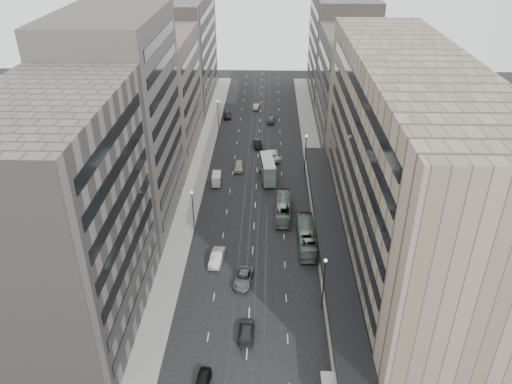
# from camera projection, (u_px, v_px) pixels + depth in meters

# --- Properties ---
(ground) EXTENTS (220.00, 220.00, 0.00)m
(ground) POSITION_uv_depth(u_px,v_px,m) (251.00, 283.00, 71.56)
(ground) COLOR black
(ground) RESTS_ON ground
(sidewalk_right) EXTENTS (4.00, 125.00, 0.15)m
(sidewalk_right) POSITION_uv_depth(u_px,v_px,m) (315.00, 167.00, 103.87)
(sidewalk_right) COLOR gray
(sidewalk_right) RESTS_ON ground
(sidewalk_left) EXTENTS (4.00, 125.00, 0.15)m
(sidewalk_left) POSITION_uv_depth(u_px,v_px,m) (200.00, 166.00, 104.45)
(sidewalk_left) COLOR gray
(sidewalk_left) RESTS_ON ground
(department_store) EXTENTS (19.20, 60.00, 30.00)m
(department_store) POSITION_uv_depth(u_px,v_px,m) (403.00, 167.00, 70.65)
(department_store) COLOR gray
(department_store) RESTS_ON ground
(building_right_mid) EXTENTS (15.00, 28.00, 24.00)m
(building_right_mid) POSITION_uv_depth(u_px,v_px,m) (356.00, 90.00, 110.40)
(building_right_mid) COLOR #4B4541
(building_right_mid) RESTS_ON ground
(building_right_far) EXTENTS (15.00, 32.00, 28.00)m
(building_right_far) POSITION_uv_depth(u_px,v_px,m) (341.00, 48.00, 135.52)
(building_right_far) COLOR #66605B
(building_right_far) RESTS_ON ground
(building_left_a) EXTENTS (15.00, 28.00, 30.00)m
(building_left_a) POSITION_uv_depth(u_px,v_px,m) (62.00, 224.00, 57.73)
(building_left_a) COLOR #66605B
(building_left_a) RESTS_ON ground
(building_left_b) EXTENTS (15.00, 26.00, 34.00)m
(building_left_b) POSITION_uv_depth(u_px,v_px,m) (121.00, 122.00, 80.25)
(building_left_b) COLOR #4B4541
(building_left_b) RESTS_ON ground
(building_left_c) EXTENTS (15.00, 28.00, 25.00)m
(building_left_c) POSITION_uv_depth(u_px,v_px,m) (158.00, 95.00, 105.96)
(building_left_c) COLOR #716258
(building_left_c) RESTS_ON ground
(building_left_d) EXTENTS (15.00, 38.00, 28.00)m
(building_left_d) POSITION_uv_depth(u_px,v_px,m) (181.00, 50.00, 133.95)
(building_left_d) COLOR #66605B
(building_left_d) RESTS_ON ground
(lamp_right_near) EXTENTS (0.44, 0.44, 8.32)m
(lamp_right_near) POSITION_uv_depth(u_px,v_px,m) (324.00, 278.00, 64.41)
(lamp_right_near) COLOR #262628
(lamp_right_near) RESTS_ON ground
(lamp_right_far) EXTENTS (0.44, 0.44, 8.32)m
(lamp_right_far) POSITION_uv_depth(u_px,v_px,m) (306.00, 149.00, 99.23)
(lamp_right_far) COLOR #262628
(lamp_right_far) RESTS_ON ground
(lamp_left_near) EXTENTS (0.44, 0.44, 8.32)m
(lamp_left_near) POSITION_uv_depth(u_px,v_px,m) (193.00, 208.00, 79.68)
(lamp_left_near) COLOR #262628
(lamp_left_near) RESTS_ON ground
(lamp_left_far) EXTENTS (0.44, 0.44, 8.32)m
(lamp_left_far) POSITION_uv_depth(u_px,v_px,m) (218.00, 113.00, 117.10)
(lamp_left_far) COLOR #262628
(lamp_left_far) RESTS_ON ground
(bus_near) EXTENTS (2.72, 11.20, 3.11)m
(bus_near) POSITION_uv_depth(u_px,v_px,m) (306.00, 237.00, 79.11)
(bus_near) COLOR gray
(bus_near) RESTS_ON ground
(bus_far) EXTENTS (2.87, 10.47, 2.89)m
(bus_far) POSITION_uv_depth(u_px,v_px,m) (283.00, 208.00, 86.96)
(bus_far) COLOR gray
(bus_far) RESTS_ON ground
(double_decker) EXTENTS (3.30, 8.42, 4.49)m
(double_decker) POSITION_uv_depth(u_px,v_px,m) (268.00, 169.00, 97.87)
(double_decker) COLOR slate
(double_decker) RESTS_ON ground
(panel_van) EXTENTS (1.90, 3.70, 2.30)m
(panel_van) POSITION_uv_depth(u_px,v_px,m) (217.00, 179.00, 96.76)
(panel_van) COLOR beige
(panel_van) RESTS_ON ground
(sedan_0) EXTENTS (1.89, 4.04, 1.34)m
(sedan_0) POSITION_uv_depth(u_px,v_px,m) (203.00, 382.00, 55.78)
(sedan_0) COLOR black
(sedan_0) RESTS_ON ground
(sedan_1) EXTENTS (2.30, 5.17, 1.65)m
(sedan_1) POSITION_uv_depth(u_px,v_px,m) (217.00, 258.00, 75.52)
(sedan_1) COLOR beige
(sedan_1) RESTS_ON ground
(sedan_2) EXTENTS (3.02, 5.51, 1.46)m
(sedan_2) POSITION_uv_depth(u_px,v_px,m) (243.00, 278.00, 71.45)
(sedan_2) COLOR slate
(sedan_2) RESTS_ON ground
(sedan_3) EXTENTS (2.12, 4.94, 1.42)m
(sedan_3) POSITION_uv_depth(u_px,v_px,m) (246.00, 331.00, 62.52)
(sedan_3) COLOR #27272A
(sedan_3) RESTS_ON ground
(sedan_4) EXTENTS (2.04, 4.80, 1.62)m
(sedan_4) POSITION_uv_depth(u_px,v_px,m) (239.00, 166.00, 102.55)
(sedan_4) COLOR #B1A893
(sedan_4) RESTS_ON ground
(sedan_5) EXTENTS (2.16, 4.74, 1.51)m
(sedan_5) POSITION_uv_depth(u_px,v_px,m) (258.00, 144.00, 112.52)
(sedan_5) COLOR black
(sedan_5) RESTS_ON ground
(sedan_6) EXTENTS (3.68, 6.52, 1.72)m
(sedan_6) POSITION_uv_depth(u_px,v_px,m) (272.00, 155.00, 107.15)
(sedan_6) COLOR white
(sedan_6) RESTS_ON ground
(sedan_7) EXTENTS (2.27, 4.74, 1.33)m
(sedan_7) POSITION_uv_depth(u_px,v_px,m) (271.00, 120.00, 125.90)
(sedan_7) COLOR #59585B
(sedan_7) RESTS_ON ground
(sedan_8) EXTENTS (2.25, 4.83, 1.60)m
(sedan_8) POSITION_uv_depth(u_px,v_px,m) (227.00, 115.00, 128.60)
(sedan_8) COLOR black
(sedan_8) RESTS_ON ground
(sedan_9) EXTENTS (1.89, 4.27, 1.36)m
(sedan_9) POSITION_uv_depth(u_px,v_px,m) (256.00, 106.00, 134.32)
(sedan_9) COLOR #C1B5A0
(sedan_9) RESTS_ON ground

